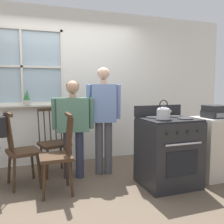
# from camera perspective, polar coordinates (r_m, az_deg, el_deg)

# --- Properties ---
(ground_plane) EXTENTS (16.00, 16.00, 0.00)m
(ground_plane) POSITION_cam_1_polar(r_m,az_deg,el_deg) (3.43, -4.97, -17.37)
(ground_plane) COLOR brown
(wall_back) EXTENTS (6.40, 0.16, 2.70)m
(wall_back) POSITION_cam_1_polar(r_m,az_deg,el_deg) (4.53, -8.99, 5.42)
(wall_back) COLOR silver
(wall_back) RESTS_ON ground_plane
(chair_by_window) EXTENTS (0.48, 0.50, 1.02)m
(chair_by_window) POSITION_cam_1_polar(r_m,az_deg,el_deg) (3.64, -19.97, -8.59)
(chair_by_window) COLOR #3D2819
(chair_by_window) RESTS_ON ground_plane
(chair_near_wall) EXTENTS (0.50, 0.49, 1.02)m
(chair_near_wall) POSITION_cam_1_polar(r_m,az_deg,el_deg) (3.99, -13.18, -7.11)
(chair_near_wall) COLOR #3D2819
(chair_near_wall) RESTS_ON ground_plane
(chair_near_stove) EXTENTS (0.41, 0.42, 1.02)m
(chair_near_stove) POSITION_cam_1_polar(r_m,az_deg,el_deg) (3.27, -12.35, -9.97)
(chair_near_stove) COLOR #3D2819
(chair_near_stove) RESTS_ON ground_plane
(person_elderly_left) EXTENTS (0.62, 0.30, 1.44)m
(person_elderly_left) POSITION_cam_1_polar(r_m,az_deg,el_deg) (3.68, -8.88, -1.84)
(person_elderly_left) COLOR #2D3347
(person_elderly_left) RESTS_ON ground_plane
(person_teen_center) EXTENTS (0.53, 0.28, 1.64)m
(person_teen_center) POSITION_cam_1_polar(r_m,az_deg,el_deg) (3.80, -1.94, 0.13)
(person_teen_center) COLOR #4C4C51
(person_teen_center) RESTS_ON ground_plane
(stove) EXTENTS (0.74, 0.68, 1.08)m
(stove) POSITION_cam_1_polar(r_m,az_deg,el_deg) (3.53, 12.68, -8.72)
(stove) COLOR #232326
(stove) RESTS_ON ground_plane
(kettle) EXTENTS (0.21, 0.17, 0.25)m
(kettle) POSITION_cam_1_polar(r_m,az_deg,el_deg) (3.23, 11.69, -0.09)
(kettle) COLOR #B7B7BC
(kettle) RESTS_ON stove
(potted_plant) EXTENTS (0.12, 0.11, 0.28)m
(potted_plant) POSITION_cam_1_polar(r_m,az_deg,el_deg) (4.37, -18.83, 2.77)
(potted_plant) COLOR beige
(potted_plant) RESTS_ON wall_back
(handbag) EXTENTS (0.22, 0.23, 0.31)m
(handbag) POSITION_cam_1_polar(r_m,az_deg,el_deg) (3.52, -23.91, -2.93)
(handbag) COLOR black
(handbag) RESTS_ON chair_by_window
(side_counter) EXTENTS (0.55, 0.50, 0.90)m
(side_counter) POSITION_cam_1_polar(r_m,az_deg,el_deg) (4.03, 22.19, -7.53)
(side_counter) COLOR beige
(side_counter) RESTS_ON ground_plane
(stereo) EXTENTS (0.34, 0.29, 0.18)m
(stereo) POSITION_cam_1_polar(r_m,az_deg,el_deg) (3.93, 22.70, 0.08)
(stereo) COLOR #232326
(stereo) RESTS_ON side_counter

